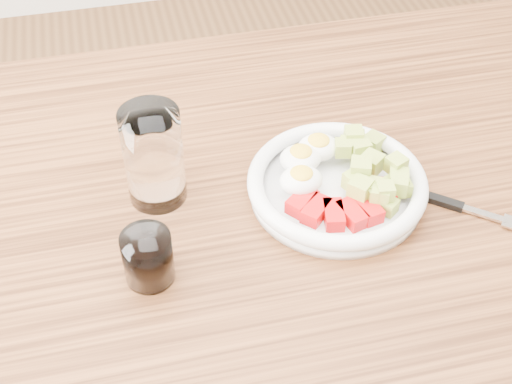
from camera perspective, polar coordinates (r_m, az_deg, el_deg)
dining_table at (r=1.04m, az=0.67°, el=-5.47°), size 1.50×0.90×0.77m
bowl at (r=0.98m, az=6.56°, el=0.78°), size 0.25×0.25×0.06m
fork at (r=1.00m, az=15.08°, el=-0.85°), size 0.17×0.14×0.01m
water_glass at (r=0.95m, az=-8.19°, el=2.85°), size 0.08×0.08×0.14m
coffee_glass at (r=0.87m, az=-8.64°, el=-5.22°), size 0.06×0.06×0.07m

